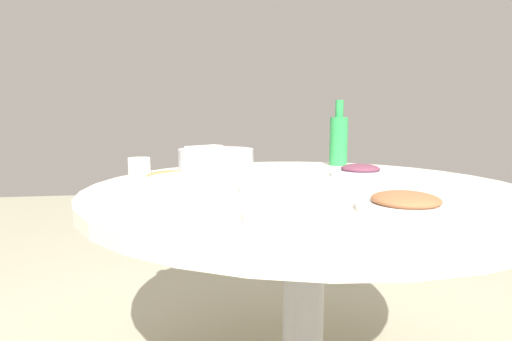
# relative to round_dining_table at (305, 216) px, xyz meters

# --- Properties ---
(round_dining_table) EXTENTS (1.34, 1.34, 0.75)m
(round_dining_table) POSITION_rel_round_dining_table_xyz_m (0.00, 0.00, 0.00)
(round_dining_table) COLOR #99999E
(round_dining_table) RESTS_ON ground
(rice_bowl) EXTENTS (0.29, 0.29, 0.09)m
(rice_bowl) POSITION_rel_round_dining_table_xyz_m (-0.26, 0.39, 0.14)
(rice_bowl) COLOR #B2B5BA
(rice_bowl) RESTS_ON round_dining_table
(soup_bowl) EXTENTS (0.24, 0.24, 0.07)m
(soup_bowl) POSITION_rel_round_dining_table_xyz_m (-0.34, -0.23, 0.13)
(soup_bowl) COLOR white
(soup_bowl) RESTS_ON round_dining_table
(dish_eggplant) EXTENTS (0.21, 0.21, 0.04)m
(dish_eggplant) POSITION_rel_round_dining_table_xyz_m (0.25, 0.18, 0.11)
(dish_eggplant) COLOR silver
(dish_eggplant) RESTS_ON round_dining_table
(dish_stirfry) EXTENTS (0.22, 0.22, 0.04)m
(dish_stirfry) POSITION_rel_round_dining_table_xyz_m (0.14, -0.37, 0.11)
(dish_stirfry) COLOR white
(dish_stirfry) RESTS_ON round_dining_table
(dish_tofu_braise) EXTENTS (0.22, 0.22, 0.04)m
(dish_tofu_braise) POSITION_rel_round_dining_table_xyz_m (-0.42, 0.08, 0.11)
(dish_tofu_braise) COLOR silver
(dish_tofu_braise) RESTS_ON round_dining_table
(green_bottle) EXTENTS (0.08, 0.08, 0.28)m
(green_bottle) POSITION_rel_round_dining_table_xyz_m (0.28, 0.50, 0.21)
(green_bottle) COLOR #298D44
(green_bottle) RESTS_ON round_dining_table
(tea_cup_near) EXTENTS (0.08, 0.08, 0.07)m
(tea_cup_near) POSITION_rel_round_dining_table_xyz_m (-0.54, 0.29, 0.13)
(tea_cup_near) COLOR white
(tea_cup_near) RESTS_ON round_dining_table
(tea_cup_far) EXTENTS (0.06, 0.06, 0.07)m
(tea_cup_far) POSITION_rel_round_dining_table_xyz_m (-0.21, -0.44, 0.13)
(tea_cup_far) COLOR silver
(tea_cup_far) RESTS_ON round_dining_table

